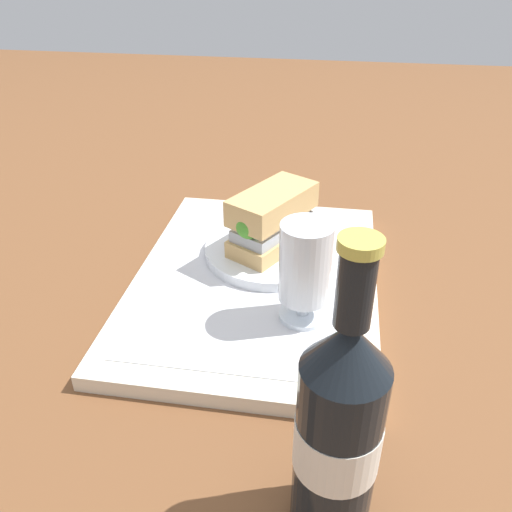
# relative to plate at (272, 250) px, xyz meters

# --- Properties ---
(ground_plane) EXTENTS (3.00, 3.00, 0.00)m
(ground_plane) POSITION_rel_plate_xyz_m (0.05, -0.01, -0.03)
(ground_plane) COLOR brown
(tray) EXTENTS (0.44, 0.32, 0.02)m
(tray) POSITION_rel_plate_xyz_m (0.05, -0.01, -0.02)
(tray) COLOR beige
(tray) RESTS_ON ground_plane
(placemat) EXTENTS (0.38, 0.27, 0.00)m
(placemat) POSITION_rel_plate_xyz_m (0.05, -0.01, -0.01)
(placemat) COLOR silver
(placemat) RESTS_ON tray
(plate) EXTENTS (0.19, 0.19, 0.01)m
(plate) POSITION_rel_plate_xyz_m (0.00, 0.00, 0.00)
(plate) COLOR white
(plate) RESTS_ON placemat
(sandwich) EXTENTS (0.14, 0.12, 0.08)m
(sandwich) POSITION_rel_plate_xyz_m (0.00, -0.00, 0.05)
(sandwich) COLOR tan
(sandwich) RESTS_ON plate
(beer_glass) EXTENTS (0.06, 0.06, 0.12)m
(beer_glass) POSITION_rel_plate_xyz_m (0.14, 0.06, 0.06)
(beer_glass) COLOR silver
(beer_glass) RESTS_ON placemat
(beer_bottle) EXTENTS (0.07, 0.07, 0.27)m
(beer_bottle) POSITION_rel_plate_xyz_m (0.37, 0.10, 0.08)
(beer_bottle) COLOR black
(beer_bottle) RESTS_ON ground_plane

